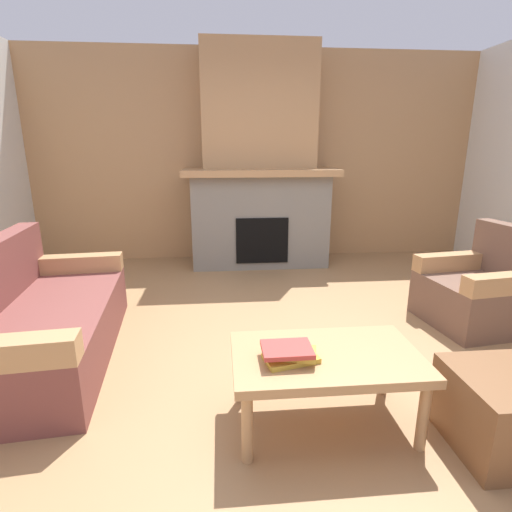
{
  "coord_description": "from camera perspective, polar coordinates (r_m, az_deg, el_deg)",
  "views": [
    {
      "loc": [
        -0.5,
        -2.46,
        1.49
      ],
      "look_at": [
        -0.22,
        0.67,
        0.62
      ],
      "focal_mm": 27.74,
      "sensor_mm": 36.0,
      "label": 1
    }
  ],
  "objects": [
    {
      "name": "fireplace",
      "position": [
        5.12,
        0.46,
        11.81
      ],
      "size": [
        1.9,
        0.82,
        2.7
      ],
      "color": "gray",
      "rests_on": "ground"
    },
    {
      "name": "ground",
      "position": [
        2.91,
        5.7,
        -15.32
      ],
      "size": [
        9.0,
        9.0,
        0.0
      ],
      "primitive_type": "plane",
      "color": "#9E754C"
    },
    {
      "name": "wall_back_wood_panel",
      "position": [
        5.48,
        0.06,
        14.0
      ],
      "size": [
        6.0,
        0.12,
        2.7
      ],
      "primitive_type": "cube",
      "color": "tan",
      "rests_on": "ground"
    },
    {
      "name": "armchair",
      "position": [
        3.91,
        29.64,
        -4.43
      ],
      "size": [
        0.85,
        0.85,
        0.85
      ],
      "color": "brown",
      "rests_on": "ground"
    },
    {
      "name": "book_stack_near_edge",
      "position": [
        2.08,
        4.83,
        -13.8
      ],
      "size": [
        0.3,
        0.23,
        0.08
      ],
      "color": "gold",
      "rests_on": "coffee_table"
    },
    {
      "name": "ottoman",
      "position": [
        2.48,
        32.32,
        -18.45
      ],
      "size": [
        0.52,
        0.52,
        0.4
      ],
      "primitive_type": "cube",
      "color": "brown",
      "rests_on": "ground"
    },
    {
      "name": "couch",
      "position": [
        3.25,
        -28.82,
        -8.31
      ],
      "size": [
        1.01,
        1.87,
        0.85
      ],
      "color": "brown",
      "rests_on": "ground"
    },
    {
      "name": "coffee_table",
      "position": [
        2.22,
        10.05,
        -14.88
      ],
      "size": [
        1.0,
        0.6,
        0.43
      ],
      "color": "tan",
      "rests_on": "ground"
    }
  ]
}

